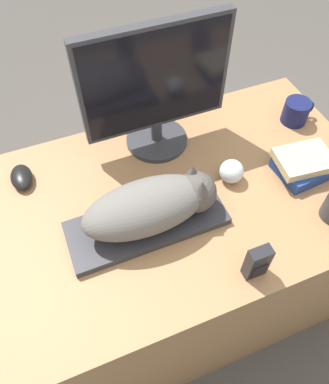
{
  "coord_description": "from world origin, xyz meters",
  "views": [
    {
      "loc": [
        -0.31,
        -0.23,
        1.66
      ],
      "look_at": [
        -0.07,
        0.36,
        0.82
      ],
      "focal_mm": 35.0,
      "sensor_mm": 36.0,
      "label": 1
    }
  ],
  "objects_px": {
    "phone": "(257,263)",
    "book_stack": "(303,164)",
    "coffee_mug": "(296,111)",
    "computer_mouse": "(22,177)",
    "cat": "(155,204)",
    "baseball": "(231,171)",
    "monitor": "(154,87)",
    "keyboard": "(147,223)"
  },
  "relations": [
    {
      "from": "book_stack",
      "to": "coffee_mug",
      "type": "bearing_deg",
      "value": 61.57
    },
    {
      "from": "keyboard",
      "to": "monitor",
      "type": "xyz_separation_m",
      "value": [
        0.14,
        0.3,
        0.21
      ]
    },
    {
      "from": "monitor",
      "to": "phone",
      "type": "relative_size",
      "value": 4.01
    },
    {
      "from": "computer_mouse",
      "to": "phone",
      "type": "relative_size",
      "value": 0.93
    },
    {
      "from": "computer_mouse",
      "to": "book_stack",
      "type": "bearing_deg",
      "value": -19.48
    },
    {
      "from": "computer_mouse",
      "to": "book_stack",
      "type": "distance_m",
      "value": 0.87
    },
    {
      "from": "keyboard",
      "to": "computer_mouse",
      "type": "distance_m",
      "value": 0.42
    },
    {
      "from": "cat",
      "to": "baseball",
      "type": "xyz_separation_m",
      "value": [
        0.27,
        0.06,
        -0.05
      ]
    },
    {
      "from": "phone",
      "to": "coffee_mug",
      "type": "bearing_deg",
      "value": 46.77
    },
    {
      "from": "baseball",
      "to": "computer_mouse",
      "type": "bearing_deg",
      "value": 158.68
    },
    {
      "from": "computer_mouse",
      "to": "coffee_mug",
      "type": "distance_m",
      "value": 0.93
    },
    {
      "from": "book_stack",
      "to": "cat",
      "type": "bearing_deg",
      "value": -179.4
    },
    {
      "from": "keyboard",
      "to": "book_stack",
      "type": "xyz_separation_m",
      "value": [
        0.52,
        0.01,
        0.02
      ]
    },
    {
      "from": "phone",
      "to": "book_stack",
      "type": "xyz_separation_m",
      "value": [
        0.31,
        0.24,
        -0.02
      ]
    },
    {
      "from": "computer_mouse",
      "to": "coffee_mug",
      "type": "height_order",
      "value": "coffee_mug"
    },
    {
      "from": "coffee_mug",
      "to": "book_stack",
      "type": "bearing_deg",
      "value": -118.43
    },
    {
      "from": "book_stack",
      "to": "phone",
      "type": "bearing_deg",
      "value": -142.06
    },
    {
      "from": "cat",
      "to": "monitor",
      "type": "distance_m",
      "value": 0.35
    },
    {
      "from": "keyboard",
      "to": "computer_mouse",
      "type": "bearing_deg",
      "value": 135.48
    },
    {
      "from": "monitor",
      "to": "phone",
      "type": "bearing_deg",
      "value": -83.14
    },
    {
      "from": "phone",
      "to": "book_stack",
      "type": "bearing_deg",
      "value": 37.94
    },
    {
      "from": "coffee_mug",
      "to": "book_stack",
      "type": "distance_m",
      "value": 0.24
    },
    {
      "from": "cat",
      "to": "phone",
      "type": "bearing_deg",
      "value": -53.04
    },
    {
      "from": "computer_mouse",
      "to": "coffee_mug",
      "type": "bearing_deg",
      "value": -4.93
    },
    {
      "from": "baseball",
      "to": "cat",
      "type": "bearing_deg",
      "value": -167.17
    },
    {
      "from": "coffee_mug",
      "to": "phone",
      "type": "bearing_deg",
      "value": -133.23
    },
    {
      "from": "computer_mouse",
      "to": "book_stack",
      "type": "relative_size",
      "value": 0.58
    },
    {
      "from": "monitor",
      "to": "book_stack",
      "type": "relative_size",
      "value": 2.51
    },
    {
      "from": "keyboard",
      "to": "book_stack",
      "type": "height_order",
      "value": "book_stack"
    },
    {
      "from": "monitor",
      "to": "computer_mouse",
      "type": "bearing_deg",
      "value": -179.62
    },
    {
      "from": "book_stack",
      "to": "monitor",
      "type": "bearing_deg",
      "value": 142.18
    },
    {
      "from": "keyboard",
      "to": "phone",
      "type": "bearing_deg",
      "value": -49.11
    },
    {
      "from": "keyboard",
      "to": "cat",
      "type": "height_order",
      "value": "cat"
    },
    {
      "from": "cat",
      "to": "monitor",
      "type": "height_order",
      "value": "monitor"
    },
    {
      "from": "baseball",
      "to": "phone",
      "type": "relative_size",
      "value": 0.66
    },
    {
      "from": "monitor",
      "to": "cat",
      "type": "bearing_deg",
      "value": -111.12
    },
    {
      "from": "keyboard",
      "to": "baseball",
      "type": "distance_m",
      "value": 0.3
    },
    {
      "from": "computer_mouse",
      "to": "monitor",
      "type": "bearing_deg",
      "value": 0.38
    },
    {
      "from": "computer_mouse",
      "to": "keyboard",
      "type": "bearing_deg",
      "value": -44.52
    },
    {
      "from": "cat",
      "to": "phone",
      "type": "relative_size",
      "value": 3.39
    },
    {
      "from": "monitor",
      "to": "coffee_mug",
      "type": "distance_m",
      "value": 0.53
    },
    {
      "from": "coffee_mug",
      "to": "baseball",
      "type": "distance_m",
      "value": 0.37
    }
  ]
}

